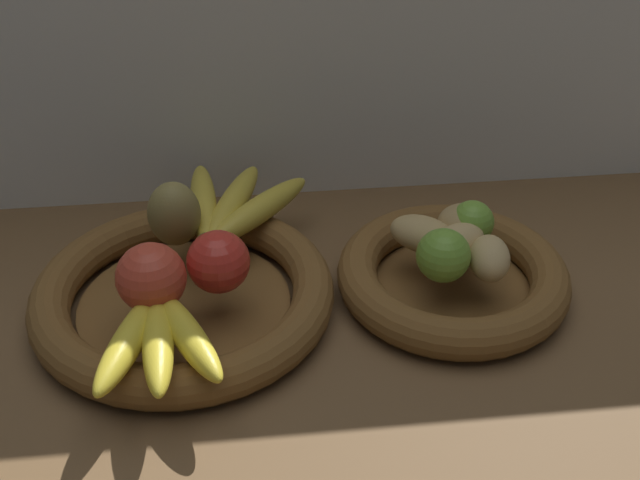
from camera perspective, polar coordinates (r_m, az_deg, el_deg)
name	(u,v)px	position (r cm, az deg, el deg)	size (l,w,h in cm)	color
ground_plane	(339,326)	(94.58, 1.35, -6.22)	(140.00, 90.00, 3.00)	brown
back_wall	(312,2)	(106.44, -0.61, 16.69)	(140.00, 3.00, 55.00)	silver
fruit_bowl_left	(184,295)	(94.55, -9.77, -3.90)	(35.42, 35.42, 4.83)	brown
fruit_bowl_right	(452,276)	(97.29, 9.48, -2.59)	(27.99, 27.99, 4.83)	brown
apple_red_right	(218,262)	(88.70, -7.31, -1.56)	(7.12, 7.12, 7.12)	red
apple_red_front	(151,277)	(87.17, -12.03, -2.65)	(7.65, 7.65, 7.65)	#CC422D
pear_brown	(174,214)	(96.55, -10.42, 1.85)	(6.36, 5.97, 8.28)	olive
banana_bunch_front	(158,336)	(82.99, -11.56, -6.78)	(14.54, 17.48, 3.21)	yellow
banana_bunch_back	(231,207)	(101.49, -6.44, 2.36)	(16.77, 20.42, 3.34)	gold
potato_large	(456,244)	(94.49, 9.75, -0.28)	(7.93, 4.83, 4.44)	tan
potato_small	(489,256)	(92.93, 12.01, -1.16)	(6.79, 4.68, 4.65)	tan
potato_oblong	(423,234)	(95.87, 7.40, 0.41)	(8.34, 5.23, 4.11)	tan
potato_back	(463,223)	(98.23, 10.22, 1.19)	(6.29, 5.81, 4.53)	#A38451
lime_near	(444,257)	(90.52, 8.89, -1.22)	(6.25, 6.25, 6.25)	#6B9E33
lime_far	(472,222)	(97.87, 10.85, 1.27)	(5.35, 5.35, 5.35)	#6B9E33
chili_pepper	(460,256)	(94.85, 10.00, -1.15)	(1.75, 1.75, 10.31)	red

